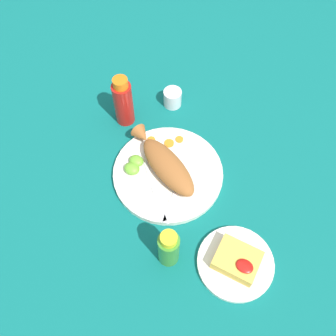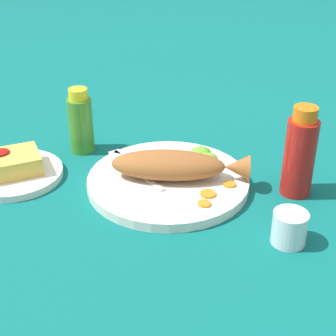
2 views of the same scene
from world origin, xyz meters
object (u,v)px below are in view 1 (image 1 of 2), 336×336
Objects in this scene: main_plate at (168,173)px; hot_sauce_bottle_green at (169,248)px; fork_near at (174,196)px; side_plate_fries at (235,263)px; salt_cup at (173,99)px; fork_far at (155,195)px; fried_fish at (165,163)px; hot_sauce_bottle_red at (123,102)px.

hot_sauce_bottle_green is (0.11, -0.21, 0.06)m from main_plate.
fork_near is 0.98× the size of side_plate_fries.
salt_cup is at bearing 116.29° from hot_sauce_bottle_green.
side_plate_fries is (0.37, -0.38, -0.02)m from salt_cup.
salt_cup is (-0.11, 0.24, 0.01)m from main_plate.
hot_sauce_bottle_green is at bearing -4.06° from fork_far.
main_plate is 2.19× the size of hot_sauce_bottle_green.
side_plate_fries is at bearing -1.92° from fried_fish.
side_plate_fries is (0.28, -0.15, -0.04)m from fried_fish.
fork_far is 0.27m from side_plate_fries.
hot_sauce_bottle_green reaches higher than salt_cup.
main_plate is 1.66× the size of fork_near.
salt_cup reaches higher than side_plate_fries.
main_plate is at bearing 150.97° from side_plate_fries.
main_plate is at bearing 138.79° from fork_far.
main_plate is at bearing 0.00° from fried_fish.
side_plate_fries is at bearing -29.01° from hot_sauce_bottle_red.
salt_cup is at bearing 139.71° from fried_fish.
fork_near is 1.32× the size of hot_sauce_bottle_green.
hot_sauce_bottle_red is at bearing 177.94° from fried_fish.
main_plate is 0.04m from fried_fish.
fork_far is 0.33m from salt_cup.
fork_far is at bearing -87.17° from main_plate.
main_plate is at bearing -28.97° from hot_sauce_bottle_red.
main_plate is 0.08m from fork_far.
fried_fish is 1.51× the size of hot_sauce_bottle_red.
fork_near is 0.05m from fork_far.
hot_sauce_bottle_red is (-0.21, 0.11, 0.07)m from main_plate.
hot_sauce_bottle_red reaches higher than salt_cup.
side_plate_fries is at bearing 56.33° from fork_near.
main_plate is 2.14× the size of fork_far.
salt_cup is 0.53m from side_plate_fries.
main_plate is at bearing -65.35° from salt_cup.
fork_near is 1.29× the size of fork_far.
fried_fish is at bearing 152.97° from main_plate.
fork_near is at bearing -34.42° from hot_sauce_bottle_red.
fork_near is (0.05, -0.06, 0.01)m from main_plate.
fried_fish is 0.32m from side_plate_fries.
fork_near and fork_far have the same top height.
fork_near is 0.23m from side_plate_fries.
fried_fish is at bearing 146.62° from fork_far.
hot_sauce_bottle_green reaches higher than side_plate_fries.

